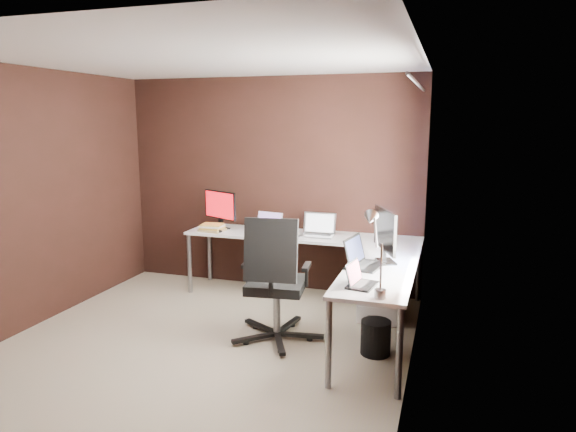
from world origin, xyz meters
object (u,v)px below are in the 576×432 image
Objects in this scene: office_chair at (276,304)px; wastebasket at (376,337)px; drawer_pedestal at (381,289)px; book_stack at (212,228)px; monitor_right at (385,233)px; laptop_black_small at (359,280)px; desk_lamp at (374,242)px; laptop_black_big at (361,260)px; laptop_white at (267,227)px; laptop_silver at (318,231)px; monitor_left at (220,208)px.

office_chair reaches higher than wastebasket.
book_stack is (-1.99, 0.21, 0.47)m from drawer_pedestal.
monitor_right is 0.77m from laptop_black_small.
laptop_black_big is at bearing 82.60° from desk_lamp.
laptop_white is 1.18× the size of laptop_black_small.
wastebasket is at bearing 154.76° from monitor_right.
office_chair is at bearing 73.82° from laptop_black_small.
book_stack is (-1.23, -0.16, -0.01)m from laptop_silver.
desk_lamp is at bearing -16.32° from monitor_left.
laptop_white is at bearing 105.97° from desk_lamp.
laptop_silver is 1.27× the size of book_stack.
desk_lamp is at bearing -38.04° from book_stack.
laptop_white is at bearing 33.93° from monitor_right.
monitor_left is 2.55m from laptop_black_small.
laptop_silver is 0.86× the size of laptop_black_big.
laptop_silver is 1.26m from laptop_black_big.
laptop_black_big reaches higher than wastebasket.
desk_lamp is at bearing -38.03° from office_chair.
laptop_black_big reaches higher than laptop_black_small.
laptop_silver is 1.24m from book_stack.
laptop_silver is at bearing 19.43° from monitor_right.
monitor_right reaches higher than monitor_left.
laptop_black_big is 0.83m from desk_lamp.
desk_lamp reaches higher than monitor_right.
monitor_right is at bearing 0.86° from monitor_left.
laptop_black_big is 0.37× the size of office_chair.
laptop_white is 2.37m from desk_lamp.
wastebasket is (-0.01, -0.34, -0.86)m from monitor_right.
monitor_right reaches higher than book_stack.
desk_lamp is (0.21, -0.73, 0.34)m from laptop_black_big.
book_stack is 2.41m from wastebasket.
desk_lamp is (0.13, -0.17, 0.35)m from laptop_black_small.
laptop_silver reaches higher than laptop_black_small.
wastebasket is at bearing -85.44° from drawer_pedestal.
office_chair reaches higher than drawer_pedestal.
drawer_pedestal is at bearing -25.20° from laptop_silver.
drawer_pedestal is at bearing 38.55° from office_chair.
desk_lamp is (0.87, -1.80, 0.34)m from laptop_silver.
office_chair is (1.15, -1.08, -0.43)m from book_stack.
book_stack is at bearing -172.54° from laptop_silver.
laptop_silver reaches higher than laptop_white.
monitor_left reaches higher than wastebasket.
monitor_right is at bearing 1.56° from laptop_black_small.
desk_lamp reaches higher than laptop_white.
laptop_black_small is at bearing -32.88° from office_chair.
laptop_silver is at bearing 92.63° from desk_lamp.
laptop_silver is 1.79m from laptop_black_small.
drawer_pedestal is at bearing 14.01° from monitor_left.
laptop_white is at bearing 178.21° from laptop_silver.
monitor_right is 2.21m from book_stack.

